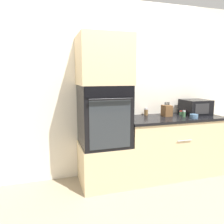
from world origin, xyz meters
TOP-DOWN VIEW (x-y plane):
  - ground_plane at (0.00, 0.00)m, footprint 12.00×12.00m
  - wall_back at (0.00, 0.63)m, footprint 8.00×0.05m
  - oven_cabinet_base at (-0.32, 0.30)m, footprint 0.64×0.60m
  - wall_oven at (-0.32, 0.30)m, footprint 0.62×0.64m
  - oven_cabinet_upper at (-0.32, 0.30)m, footprint 0.64×0.60m
  - counter_unit at (0.71, 0.30)m, footprint 1.44×0.63m
  - microwave at (1.15, 0.38)m, footprint 0.38×0.36m
  - knife_block at (0.66, 0.38)m, footprint 0.12×0.14m
  - bowl at (0.93, 0.12)m, footprint 0.11×0.11m
  - condiment_jar_near at (0.40, 0.54)m, footprint 0.06×0.06m
  - condiment_jar_mid at (0.85, 0.22)m, footprint 0.05×0.05m
  - condiment_jar_far at (0.91, 0.39)m, footprint 0.04×0.04m

SIDE VIEW (x-z plane):
  - ground_plane at x=0.00m, z-range 0.00..0.00m
  - oven_cabinet_base at x=-0.32m, z-range 0.00..0.55m
  - counter_unit at x=0.71m, z-range 0.00..0.87m
  - bowl at x=0.93m, z-range 0.87..0.92m
  - condiment_jar_far at x=0.91m, z-range 0.87..0.93m
  - condiment_jar_mid at x=0.85m, z-range 0.87..0.96m
  - condiment_jar_near at x=0.40m, z-range 0.87..0.97m
  - wall_oven at x=-0.32m, z-range 0.55..1.34m
  - knife_block at x=0.66m, z-range 0.85..1.05m
  - microwave at x=1.15m, z-range 0.87..1.09m
  - wall_back at x=0.00m, z-range 0.00..2.50m
  - oven_cabinet_upper at x=-0.32m, z-range 1.34..1.95m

